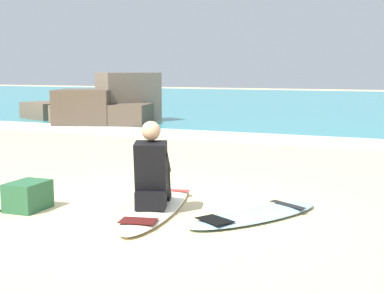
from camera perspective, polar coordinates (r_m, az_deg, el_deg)
ground_plane at (r=6.22m, az=-6.06°, el=-6.63°), size 80.00×80.00×0.00m
sea at (r=25.68m, az=17.04°, el=4.28°), size 80.00×28.00×0.10m
breaking_foam at (r=12.23m, az=9.34°, el=0.81°), size 80.00×0.90×0.11m
surfboard_main at (r=6.28m, az=-3.62°, el=-6.11°), size 1.04×2.45×0.08m
surfer_seated at (r=6.05m, az=-4.16°, el=-2.77°), size 0.55×0.77×0.95m
surfboard_spare_far at (r=5.94m, az=6.57°, el=-6.98°), size 1.31×1.78×0.08m
rock_outcrop_distant at (r=15.64m, az=-9.85°, el=3.99°), size 4.80×3.05×1.49m
beach_bag at (r=6.48m, az=-16.64°, el=-4.87°), size 0.38×0.50×0.32m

